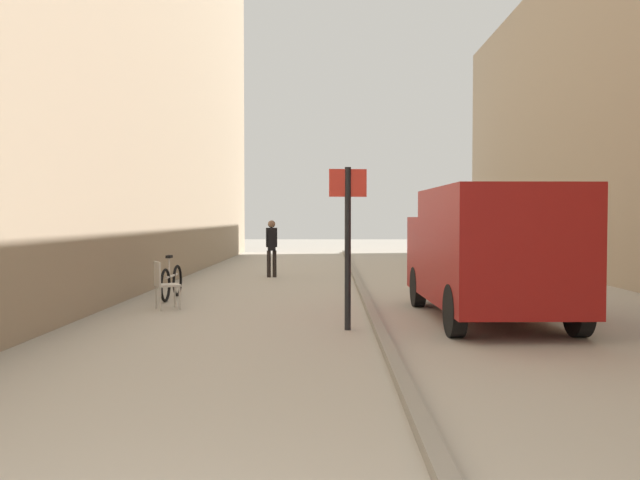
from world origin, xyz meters
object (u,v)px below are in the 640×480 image
(delivery_van, at_px, (488,250))
(cafe_chair_near_window, at_px, (163,282))
(bicycle_leaning, at_px, (171,282))
(street_sign_post, at_px, (348,234))
(pedestrian_main_foreground, at_px, (272,244))

(delivery_van, relative_size, cafe_chair_near_window, 5.30)
(bicycle_leaning, relative_size, cafe_chair_near_window, 1.88)
(street_sign_post, relative_size, bicycle_leaning, 1.47)
(pedestrian_main_foreground, height_order, street_sign_post, street_sign_post)
(street_sign_post, xyz_separation_m, bicycle_leaning, (-3.78, 3.91, -1.16))
(pedestrian_main_foreground, distance_m, delivery_van, 9.35)
(bicycle_leaning, distance_m, cafe_chair_near_window, 1.63)
(delivery_van, bearing_deg, pedestrian_main_foreground, 117.30)
(cafe_chair_near_window, bearing_deg, pedestrian_main_foreground, 140.15)
(bicycle_leaning, height_order, cafe_chair_near_window, bicycle_leaning)
(delivery_van, relative_size, street_sign_post, 1.92)
(street_sign_post, distance_m, bicycle_leaning, 5.56)
(delivery_van, xyz_separation_m, street_sign_post, (-2.48, -1.04, 0.31))
(pedestrian_main_foreground, relative_size, street_sign_post, 0.66)
(pedestrian_main_foreground, distance_m, bicycle_leaning, 5.62)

